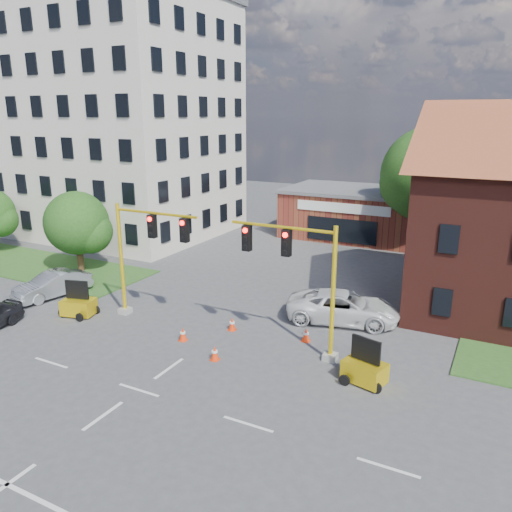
% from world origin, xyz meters
% --- Properties ---
extents(ground, '(120.00, 120.00, 0.00)m').
position_xyz_m(ground, '(0.00, 0.00, 0.00)').
color(ground, '#434346').
rests_on(ground, ground).
extents(grass_verge_nw, '(22.00, 6.00, 0.08)m').
position_xyz_m(grass_verge_nw, '(-20.00, 10.00, 0.04)').
color(grass_verge_nw, '#26521E').
rests_on(grass_verge_nw, ground).
extents(lane_markings, '(60.00, 36.00, 0.01)m').
position_xyz_m(lane_markings, '(0.00, -3.00, 0.01)').
color(lane_markings, silver).
rests_on(lane_markings, ground).
extents(office_block, '(18.40, 15.40, 20.60)m').
position_xyz_m(office_block, '(-20.00, 21.90, 10.31)').
color(office_block, beige).
rests_on(office_block, ground).
extents(brick_shop, '(12.40, 8.40, 4.30)m').
position_xyz_m(brick_shop, '(0.00, 29.98, 2.16)').
color(brick_shop, maroon).
rests_on(brick_shop, ground).
extents(tree_large, '(7.83, 7.45, 9.91)m').
position_xyz_m(tree_large, '(6.88, 27.08, 5.92)').
color(tree_large, '#372014').
rests_on(tree_large, ground).
extents(tree_nw_front, '(4.59, 4.37, 5.69)m').
position_xyz_m(tree_nw_front, '(-13.78, 10.58, 3.35)').
color(tree_nw_front, '#372014').
rests_on(tree_nw_front, ground).
extents(signal_mast_west, '(5.30, 0.60, 6.20)m').
position_xyz_m(signal_mast_west, '(-4.36, 6.00, 3.92)').
color(signal_mast_west, gray).
rests_on(signal_mast_west, ground).
extents(signal_mast_east, '(5.30, 0.60, 6.20)m').
position_xyz_m(signal_mast_east, '(4.36, 6.00, 3.92)').
color(signal_mast_east, gray).
rests_on(signal_mast_east, ground).
extents(trailer_west, '(1.94, 1.55, 1.93)m').
position_xyz_m(trailer_west, '(-8.03, 4.58, 0.60)').
color(trailer_west, yellow).
rests_on(trailer_west, ground).
extents(trailer_east, '(1.91, 1.51, 1.91)m').
position_xyz_m(trailer_east, '(7.90, 4.76, 0.60)').
color(trailer_east, yellow).
rests_on(trailer_east, ground).
extents(cone_a, '(0.40, 0.40, 0.70)m').
position_xyz_m(cone_a, '(-1.09, 4.60, 0.34)').
color(cone_a, red).
rests_on(cone_a, ground).
extents(cone_b, '(0.40, 0.40, 0.70)m').
position_xyz_m(cone_b, '(0.44, 6.77, 0.34)').
color(cone_b, red).
rests_on(cone_b, ground).
extents(cone_c, '(0.40, 0.40, 0.70)m').
position_xyz_m(cone_c, '(1.37, 3.59, 0.34)').
color(cone_c, red).
rests_on(cone_c, ground).
extents(cone_d, '(0.40, 0.40, 0.70)m').
position_xyz_m(cone_d, '(4.31, 7.29, 0.34)').
color(cone_d, red).
rests_on(cone_d, ground).
extents(pickup_white, '(6.37, 4.00, 1.64)m').
position_xyz_m(pickup_white, '(5.14, 10.47, 0.82)').
color(pickup_white, white).
rests_on(pickup_white, ground).
extents(sedan_silver_front, '(2.55, 4.83, 1.51)m').
position_xyz_m(sedan_silver_front, '(-11.69, 6.05, 0.76)').
color(sedan_silver_front, '#969A9D').
rests_on(sedan_silver_front, ground).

